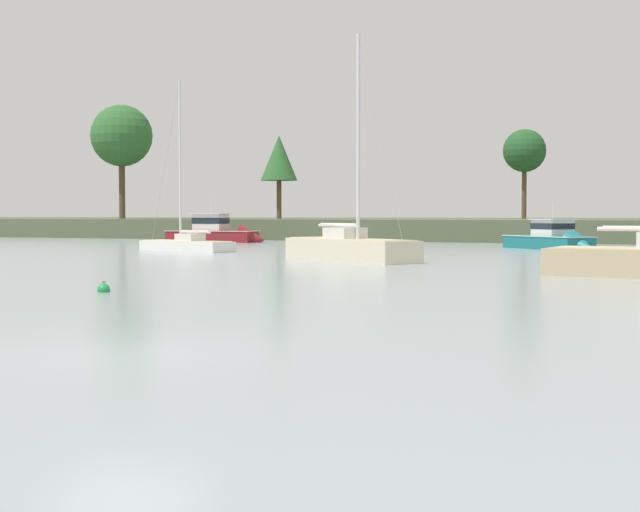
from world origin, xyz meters
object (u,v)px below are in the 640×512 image
Objects in this scene: sailboat_cream at (350,255)px; cruiser_teal at (556,243)px; cruiser_maroon at (221,236)px; mooring_buoy_green at (104,290)px; sailboat_white at (187,247)px.

sailboat_cream is 1.65× the size of cruiser_teal.
mooring_buoy_green is at bearing -65.96° from cruiser_maroon.
cruiser_maroon reaches higher than mooring_buoy_green.
sailboat_white reaches higher than cruiser_maroon.
cruiser_teal is at bearing 67.82° from sailboat_cream.
cruiser_teal is at bearing 78.75° from mooring_buoy_green.
cruiser_maroon is 18.50m from sailboat_white.
sailboat_white is at bearing 115.67° from mooring_buoy_green.
mooring_buoy_green is (-0.21, -20.48, -0.21)m from sailboat_cream.
sailboat_white reaches higher than mooring_buoy_green.
sailboat_cream is 20.03m from cruiser_teal.
sailboat_cream reaches higher than mooring_buoy_green.
sailboat_cream is (20.23, -24.41, -0.23)m from cruiser_maroon.
cruiser_maroon is at bearing 129.65° from sailboat_cream.
sailboat_white is (6.73, -17.23, -0.28)m from cruiser_maroon.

